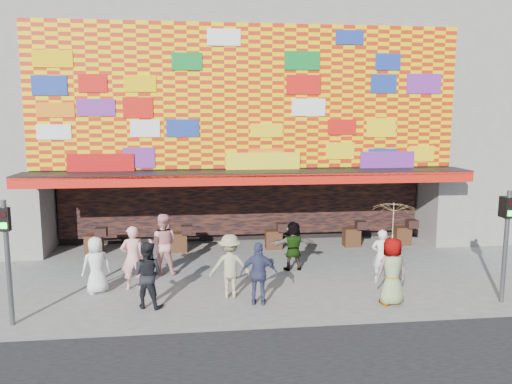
# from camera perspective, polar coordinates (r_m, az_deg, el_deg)

# --- Properties ---
(ground) EXTENTS (90.00, 90.00, 0.00)m
(ground) POSITION_cam_1_polar(r_m,az_deg,el_deg) (14.30, 0.83, -11.35)
(ground) COLOR slate
(ground) RESTS_ON ground
(shop_building) EXTENTS (15.20, 9.40, 10.00)m
(shop_building) POSITION_cam_1_polar(r_m,az_deg,el_deg) (21.58, -2.05, 9.53)
(shop_building) COLOR gray
(shop_building) RESTS_ON ground
(signal_left) EXTENTS (0.22, 0.20, 3.00)m
(signal_left) POSITION_cam_1_polar(r_m,az_deg,el_deg) (12.98, -26.58, -5.79)
(signal_left) COLOR #59595B
(signal_left) RESTS_ON ground
(signal_right) EXTENTS (0.22, 0.20, 3.00)m
(signal_right) POSITION_cam_1_polar(r_m,az_deg,el_deg) (14.58, 26.71, -4.29)
(signal_right) COLOR #59595B
(signal_right) RESTS_ON ground
(ped_a) EXTENTS (0.92, 0.79, 1.60)m
(ped_a) POSITION_cam_1_polar(r_m,az_deg,el_deg) (14.69, -17.79, -7.96)
(ped_a) COLOR silver
(ped_a) RESTS_ON ground
(ped_b) EXTENTS (0.75, 0.58, 1.83)m
(ped_b) POSITION_cam_1_polar(r_m,az_deg,el_deg) (14.72, -13.92, -7.29)
(ped_b) COLOR pink
(ped_b) RESTS_ON ground
(ped_c) EXTENTS (1.00, 0.88, 1.73)m
(ped_c) POSITION_cam_1_polar(r_m,az_deg,el_deg) (13.27, -12.36, -9.21)
(ped_c) COLOR black
(ped_c) RESTS_ON ground
(ped_d) EXTENTS (1.13, 0.65, 1.75)m
(ped_d) POSITION_cam_1_polar(r_m,az_deg,el_deg) (13.69, -3.00, -8.44)
(ped_d) COLOR #9A9570
(ped_d) RESTS_ON ground
(ped_e) EXTENTS (1.03, 0.57, 1.67)m
(ped_e) POSITION_cam_1_polar(r_m,az_deg,el_deg) (13.15, 0.35, -9.33)
(ped_e) COLOR #363A5E
(ped_e) RESTS_ON ground
(ped_f) EXTENTS (1.50, 0.56, 1.58)m
(ped_f) POSITION_cam_1_polar(r_m,az_deg,el_deg) (16.10, 4.27, -6.14)
(ped_f) COLOR gray
(ped_f) RESTS_ON ground
(ped_g) EXTENTS (0.97, 0.73, 1.79)m
(ped_g) POSITION_cam_1_polar(r_m,az_deg,el_deg) (13.62, 15.26, -8.73)
(ped_g) COLOR gray
(ped_g) RESTS_ON ground
(ped_h) EXTENTS (0.67, 0.54, 1.59)m
(ped_h) POSITION_cam_1_polar(r_m,az_deg,el_deg) (15.37, 14.12, -7.08)
(ped_h) COLOR silver
(ped_h) RESTS_ON ground
(ped_i) EXTENTS (1.03, 0.85, 1.91)m
(ped_i) POSITION_cam_1_polar(r_m,az_deg,el_deg) (15.88, -10.60, -5.86)
(ped_i) COLOR pink
(ped_i) RESTS_ON ground
(parasol) EXTENTS (1.44, 1.45, 1.98)m
(parasol) POSITION_cam_1_polar(r_m,az_deg,el_deg) (13.29, 15.48, -3.29)
(parasol) COLOR #FFD9A0
(parasol) RESTS_ON ground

